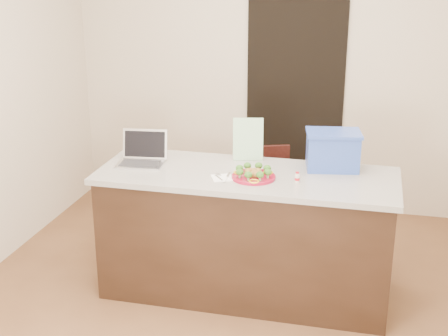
% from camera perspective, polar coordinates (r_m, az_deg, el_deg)
% --- Properties ---
extents(ground, '(4.00, 4.00, 0.00)m').
position_cam_1_polar(ground, '(4.46, 1.29, -12.75)').
color(ground, brown).
rests_on(ground, ground).
extents(room_shell, '(4.00, 4.00, 4.00)m').
position_cam_1_polar(room_shell, '(3.86, 1.46, 8.13)').
color(room_shell, white).
rests_on(room_shell, ground).
extents(doorway, '(0.90, 0.02, 2.00)m').
position_cam_1_polar(doorway, '(5.88, 6.46, 5.70)').
color(doorway, black).
rests_on(doorway, ground).
extents(island, '(2.06, 0.76, 0.92)m').
position_cam_1_polar(island, '(4.46, 2.02, -6.03)').
color(island, black).
rests_on(island, ground).
extents(plate, '(0.30, 0.30, 0.02)m').
position_cam_1_polar(plate, '(4.18, 2.71, -0.79)').
color(plate, maroon).
rests_on(plate, island).
extents(meatballs, '(0.12, 0.12, 0.04)m').
position_cam_1_polar(meatballs, '(4.18, 2.67, -0.43)').
color(meatballs, olive).
rests_on(meatballs, plate).
extents(broccoli, '(0.25, 0.25, 0.04)m').
position_cam_1_polar(broccoli, '(4.17, 2.72, -0.19)').
color(broccoli, '#245316').
rests_on(broccoli, plate).
extents(pepper_rings, '(0.27, 0.26, 0.01)m').
position_cam_1_polar(pepper_rings, '(4.18, 2.71, -0.66)').
color(pepper_rings, gold).
rests_on(pepper_rings, plate).
extents(napkin, '(0.18, 0.18, 0.01)m').
position_cam_1_polar(napkin, '(4.19, -0.16, -0.89)').
color(napkin, white).
rests_on(napkin, island).
extents(fork, '(0.08, 0.14, 0.00)m').
position_cam_1_polar(fork, '(4.19, -0.40, -0.76)').
color(fork, '#AFAFB3').
rests_on(fork, napkin).
extents(knife, '(0.02, 0.19, 0.01)m').
position_cam_1_polar(knife, '(4.16, 0.19, -0.91)').
color(knife, white).
rests_on(knife, napkin).
extents(yogurt_bottle, '(0.03, 0.03, 0.07)m').
position_cam_1_polar(yogurt_bottle, '(4.13, 6.71, -0.91)').
color(yogurt_bottle, beige).
rests_on(yogurt_bottle, island).
extents(laptop, '(0.35, 0.29, 0.23)m').
position_cam_1_polar(laptop, '(4.51, -7.46, 1.24)').
color(laptop, silver).
rests_on(laptop, island).
extents(leaflet, '(0.22, 0.09, 0.31)m').
position_cam_1_polar(leaflet, '(4.51, 2.21, 2.64)').
color(leaflet, white).
rests_on(leaflet, island).
extents(blue_box, '(0.41, 0.33, 0.27)m').
position_cam_1_polar(blue_box, '(4.39, 9.91, 1.63)').
color(blue_box, '#2E4BA8').
rests_on(blue_box, island).
extents(chair, '(0.47, 0.48, 0.83)m').
position_cam_1_polar(chair, '(5.23, 3.78, -2.02)').
color(chair, '#361310').
rests_on(chair, ground).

